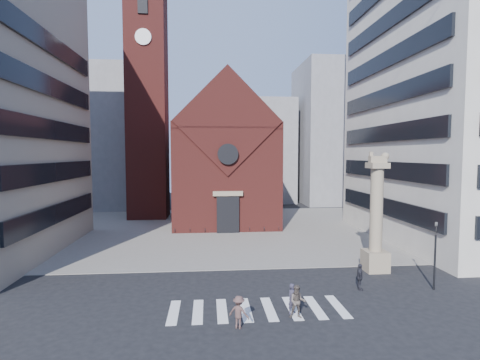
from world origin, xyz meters
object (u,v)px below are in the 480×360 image
(lion_column, at_px, (376,224))
(scooter_0, at_px, (174,228))
(pedestrian_0, at_px, (293,299))
(pedestrian_1, at_px, (298,302))
(traffic_light, at_px, (435,254))
(pedestrian_2, at_px, (360,277))

(lion_column, bearing_deg, scooter_0, 137.16)
(lion_column, xyz_separation_m, pedestrian_0, (-7.65, -6.67, -2.65))
(pedestrian_1, distance_m, scooter_0, 23.50)
(pedestrian_0, distance_m, pedestrian_1, 0.59)
(traffic_light, bearing_deg, scooter_0, 133.67)
(pedestrian_1, relative_size, scooter_0, 0.98)
(lion_column, distance_m, pedestrian_2, 5.23)
(scooter_0, bearing_deg, lion_column, -58.62)
(pedestrian_2, height_order, scooter_0, pedestrian_2)
(lion_column, height_order, scooter_0, lion_column)
(pedestrian_1, bearing_deg, pedestrian_2, 47.17)
(traffic_light, bearing_deg, lion_column, 116.46)
(pedestrian_2, bearing_deg, pedestrian_0, 134.92)
(pedestrian_2, bearing_deg, pedestrian_1, 140.16)
(traffic_light, bearing_deg, pedestrian_1, -161.20)
(lion_column, bearing_deg, pedestrian_2, -126.39)
(traffic_light, relative_size, pedestrian_2, 2.57)
(lion_column, distance_m, pedestrian_0, 10.49)
(pedestrian_2, distance_m, scooter_0, 22.61)
(pedestrian_0, bearing_deg, scooter_0, 81.36)
(lion_column, relative_size, pedestrian_0, 5.37)
(pedestrian_0, distance_m, pedestrian_2, 5.82)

